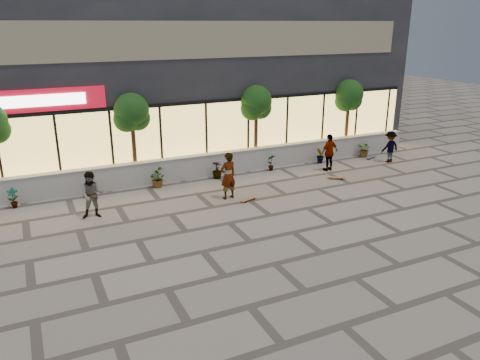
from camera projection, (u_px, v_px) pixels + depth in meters
name	position (u px, v px, depth m)	size (l,w,h in m)	color
ground	(293.00, 232.00, 15.79)	(80.00, 80.00, 0.00)	gray
planter_wall	(214.00, 164.00, 21.62)	(22.00, 0.42, 1.04)	beige
retail_building	(174.00, 71.00, 25.13)	(24.00, 9.17, 8.50)	#242529
shrub_a	(13.00, 198.00, 17.75)	(0.43, 0.29, 0.81)	#1D3D13
shrub_b	(89.00, 187.00, 18.88)	(0.45, 0.36, 0.81)	#1D3D13
shrub_c	(157.00, 178.00, 20.01)	(0.73, 0.63, 0.81)	#1D3D13
shrub_d	(217.00, 170.00, 21.15)	(0.45, 0.45, 0.81)	#1D3D13
shrub_e	(271.00, 162.00, 22.28)	(0.43, 0.29, 0.81)	#1D3D13
shrub_f	(320.00, 156.00, 23.41)	(0.45, 0.36, 0.81)	#1D3D13
shrub_g	(365.00, 149.00, 24.54)	(0.73, 0.63, 0.81)	#1D3D13
tree_midwest	(132.00, 115.00, 20.01)	(1.60, 1.50, 3.92)	#472819
tree_mideast	(256.00, 105.00, 22.44)	(1.60, 1.50, 3.92)	#472819
tree_east	(349.00, 97.00, 24.67)	(1.60, 1.50, 3.92)	#472819
skater_center	(228.00, 176.00, 18.56)	(0.70, 0.46, 1.91)	white
skater_left	(92.00, 195.00, 16.74)	(0.84, 0.66, 1.74)	#8C715A
skater_right_near	(329.00, 152.00, 22.14)	(1.04, 0.43, 1.77)	silver
skater_right_far	(390.00, 147.00, 23.51)	(1.03, 0.59, 1.59)	maroon
skateboard_center	(249.00, 199.00, 18.57)	(0.82, 0.46, 0.10)	#9E5133
skateboard_right_near	(336.00, 177.00, 21.13)	(0.77, 0.61, 0.10)	#994E32
skateboard_right_far	(371.00, 157.00, 24.34)	(0.75, 0.40, 0.09)	#504885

